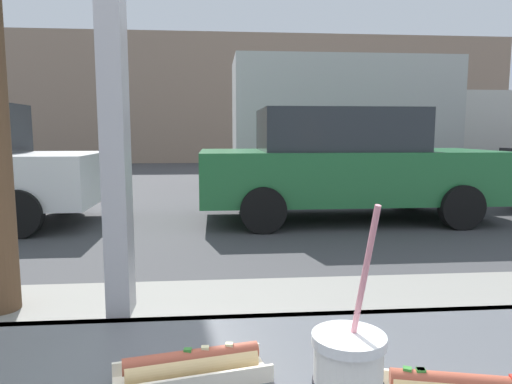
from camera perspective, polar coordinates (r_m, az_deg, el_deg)
name	(u,v)px	position (r m, az deg, el deg)	size (l,w,h in m)	color
ground_plane	(205,205)	(9.03, -6.28, -1.53)	(60.00, 60.00, 0.00)	#424244
sidewalk_strip	(181,367)	(2.86, -9.18, -20.36)	(16.00, 2.80, 0.11)	gray
building_facade_far	(210,99)	(21.91, -5.66, 11.20)	(28.00, 1.20, 5.77)	gray
hotdog_tray_near	(192,367)	(0.79, -7.76, -20.33)	(0.25, 0.13, 0.05)	beige
parked_car_green	(344,164)	(7.50, 10.68, 3.38)	(4.58, 2.03, 1.74)	#236B38
box_truck	(367,120)	(12.12, 13.38, 8.57)	(7.02, 2.44, 3.13)	beige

